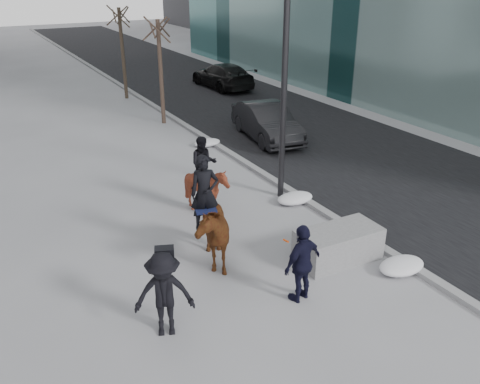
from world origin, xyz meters
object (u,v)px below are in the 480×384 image
mounted_left (208,225)px  mounted_right (206,184)px  car_near (267,122)px  planter (338,245)px

mounted_left → mounted_right: mounted_left is taller
car_near → mounted_left: (-6.23, -7.37, 0.26)m
planter → car_near: 9.49m
mounted_right → planter: bearing=-66.5°
planter → mounted_left: (-2.75, 1.44, 0.58)m
planter → mounted_right: bearing=113.5°
mounted_left → mounted_right: 2.61m
car_near → mounted_right: bearing=-127.1°
planter → mounted_left: bearing=152.3°
car_near → mounted_right: mounted_right is taller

